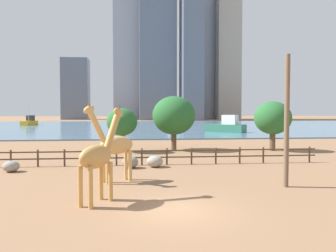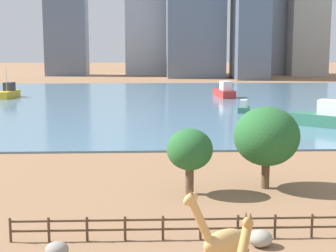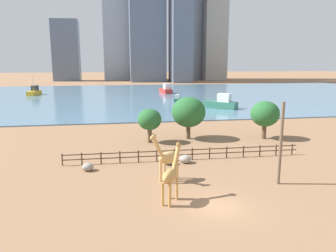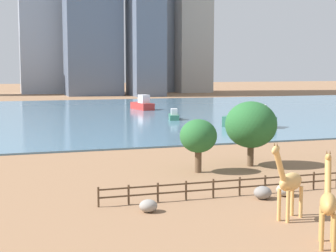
{
  "view_description": "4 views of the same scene",
  "coord_description": "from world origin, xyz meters",
  "px_view_note": "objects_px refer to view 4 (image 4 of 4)",
  "views": [
    {
      "loc": [
        -1.68,
        -13.51,
        4.2
      ],
      "look_at": [
        3.16,
        35.12,
        2.0
      ],
      "focal_mm": 35.0,
      "sensor_mm": 36.0,
      "label": 1
    },
    {
      "loc": [
        -5.91,
        -13.61,
        10.1
      ],
      "look_at": [
        -3.89,
        35.93,
        2.24
      ],
      "focal_mm": 55.0,
      "sensor_mm": 36.0,
      "label": 2
    },
    {
      "loc": [
        -7.31,
        -21.72,
        10.74
      ],
      "look_at": [
        -0.61,
        20.27,
        2.15
      ],
      "focal_mm": 35.0,
      "sensor_mm": 36.0,
      "label": 3
    },
    {
      "loc": [
        -18.43,
        -19.68,
        8.78
      ],
      "look_at": [
        -3.37,
        27.7,
        3.16
      ],
      "focal_mm": 55.0,
      "sensor_mm": 36.0,
      "label": 4
    }
  ],
  "objects_px": {
    "tree_left_large": "(251,125)",
    "boat_barge": "(143,104)",
    "boulder_near_fence": "(148,206)",
    "boat_sailboat": "(174,116)",
    "boat_ferry": "(251,119)",
    "tree_right_tall": "(198,136)",
    "boulder_by_pole": "(263,193)",
    "boulder_small": "(285,190)",
    "giraffe_tall": "(289,182)",
    "giraffe_companion": "(328,203)"
  },
  "relations": [
    {
      "from": "tree_left_large",
      "to": "boat_barge",
      "type": "bearing_deg",
      "value": 84.12
    },
    {
      "from": "boulder_near_fence",
      "to": "boat_sailboat",
      "type": "bearing_deg",
      "value": 70.08
    },
    {
      "from": "boat_ferry",
      "to": "boat_sailboat",
      "type": "bearing_deg",
      "value": -22.93
    },
    {
      "from": "tree_right_tall",
      "to": "boat_sailboat",
      "type": "bearing_deg",
      "value": 74.45
    },
    {
      "from": "boulder_near_fence",
      "to": "boulder_by_pole",
      "type": "bearing_deg",
      "value": 4.9
    },
    {
      "from": "boulder_small",
      "to": "boat_ferry",
      "type": "height_order",
      "value": "boat_ferry"
    },
    {
      "from": "giraffe_tall",
      "to": "boat_ferry",
      "type": "height_order",
      "value": "giraffe_tall"
    },
    {
      "from": "boulder_by_pole",
      "to": "boat_barge",
      "type": "xyz_separation_m",
      "value": [
        10.92,
        72.86,
        0.81
      ]
    },
    {
      "from": "giraffe_tall",
      "to": "boulder_by_pole",
      "type": "xyz_separation_m",
      "value": [
        0.86,
        4.72,
        -1.78
      ]
    },
    {
      "from": "giraffe_companion",
      "to": "boat_ferry",
      "type": "bearing_deg",
      "value": 10.09
    },
    {
      "from": "giraffe_tall",
      "to": "boulder_by_pole",
      "type": "bearing_deg",
      "value": -128.68
    },
    {
      "from": "tree_right_tall",
      "to": "boat_barge",
      "type": "distance_m",
      "value": 64.38
    },
    {
      "from": "boat_sailboat",
      "to": "tree_left_large",
      "type": "bearing_deg",
      "value": -174.3
    },
    {
      "from": "boulder_small",
      "to": "boat_barge",
      "type": "distance_m",
      "value": 73.18
    },
    {
      "from": "boat_sailboat",
      "to": "giraffe_tall",
      "type": "bearing_deg",
      "value": -177.36
    },
    {
      "from": "giraffe_companion",
      "to": "boat_sailboat",
      "type": "height_order",
      "value": "giraffe_companion"
    },
    {
      "from": "tree_left_large",
      "to": "tree_right_tall",
      "type": "distance_m",
      "value": 5.67
    },
    {
      "from": "giraffe_companion",
      "to": "tree_left_large",
      "type": "relative_size",
      "value": 0.78
    },
    {
      "from": "giraffe_tall",
      "to": "giraffe_companion",
      "type": "bearing_deg",
      "value": 56.07
    },
    {
      "from": "boulder_small",
      "to": "tree_right_tall",
      "type": "bearing_deg",
      "value": 106.73
    },
    {
      "from": "boat_ferry",
      "to": "boat_sailboat",
      "type": "height_order",
      "value": "boat_ferry"
    },
    {
      "from": "boulder_by_pole",
      "to": "tree_left_large",
      "type": "relative_size",
      "value": 0.21
    },
    {
      "from": "tree_right_tall",
      "to": "boat_barge",
      "type": "xyz_separation_m",
      "value": [
        11.88,
        63.25,
        -1.82
      ]
    },
    {
      "from": "boulder_by_pole",
      "to": "boulder_small",
      "type": "distance_m",
      "value": 1.87
    },
    {
      "from": "boulder_near_fence",
      "to": "boat_barge",
      "type": "bearing_deg",
      "value": 75.44
    },
    {
      "from": "giraffe_tall",
      "to": "boulder_by_pole",
      "type": "distance_m",
      "value": 5.12
    },
    {
      "from": "giraffe_companion",
      "to": "boat_barge",
      "type": "relative_size",
      "value": 0.62
    },
    {
      "from": "boulder_small",
      "to": "boat_sailboat",
      "type": "distance_m",
      "value": 51.43
    },
    {
      "from": "giraffe_tall",
      "to": "boulder_small",
      "type": "height_order",
      "value": "giraffe_tall"
    },
    {
      "from": "boulder_near_fence",
      "to": "boat_barge",
      "type": "xyz_separation_m",
      "value": [
        19.1,
        73.57,
        0.86
      ]
    },
    {
      "from": "giraffe_companion",
      "to": "tree_right_tall",
      "type": "xyz_separation_m",
      "value": [
        0.32,
        18.72,
        0.91
      ]
    },
    {
      "from": "boat_ferry",
      "to": "boulder_near_fence",
      "type": "bearing_deg",
      "value": 95.07
    },
    {
      "from": "giraffe_companion",
      "to": "boulder_small",
      "type": "relative_size",
      "value": 3.68
    },
    {
      "from": "boulder_by_pole",
      "to": "boat_ferry",
      "type": "xyz_separation_m",
      "value": [
        17.77,
        37.02,
        0.89
      ]
    },
    {
      "from": "tree_right_tall",
      "to": "boat_barge",
      "type": "relative_size",
      "value": 0.62
    },
    {
      "from": "boulder_by_pole",
      "to": "boat_ferry",
      "type": "bearing_deg",
      "value": 64.36
    },
    {
      "from": "boulder_by_pole",
      "to": "boat_sailboat",
      "type": "xyz_separation_m",
      "value": [
        10.53,
        50.94,
        0.39
      ]
    },
    {
      "from": "boulder_small",
      "to": "tree_left_large",
      "type": "bearing_deg",
      "value": 75.78
    },
    {
      "from": "boulder_by_pole",
      "to": "tree_right_tall",
      "type": "bearing_deg",
      "value": 95.73
    },
    {
      "from": "giraffe_tall",
      "to": "boat_barge",
      "type": "xyz_separation_m",
      "value": [
        11.78,
        77.59,
        -0.97
      ]
    },
    {
      "from": "tree_right_tall",
      "to": "giraffe_companion",
      "type": "bearing_deg",
      "value": -90.97
    },
    {
      "from": "giraffe_tall",
      "to": "tree_right_tall",
      "type": "xyz_separation_m",
      "value": [
        -0.11,
        14.33,
        0.85
      ]
    },
    {
      "from": "boat_sailboat",
      "to": "boulder_near_fence",
      "type": "bearing_deg",
      "value": 174.28
    },
    {
      "from": "boulder_small",
      "to": "tree_left_large",
      "type": "relative_size",
      "value": 0.21
    },
    {
      "from": "giraffe_tall",
      "to": "boulder_near_fence",
      "type": "xyz_separation_m",
      "value": [
        -7.33,
        4.02,
        -1.83
      ]
    },
    {
      "from": "boulder_near_fence",
      "to": "boat_ferry",
      "type": "height_order",
      "value": "boat_ferry"
    },
    {
      "from": "boulder_by_pole",
      "to": "tree_right_tall",
      "type": "distance_m",
      "value": 10.01
    },
    {
      "from": "tree_left_large",
      "to": "boat_sailboat",
      "type": "relative_size",
      "value": 1.3
    },
    {
      "from": "boulder_near_fence",
      "to": "boulder_small",
      "type": "bearing_deg",
      "value": 5.43
    },
    {
      "from": "giraffe_tall",
      "to": "boulder_near_fence",
      "type": "relative_size",
      "value": 4.2
    }
  ]
}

